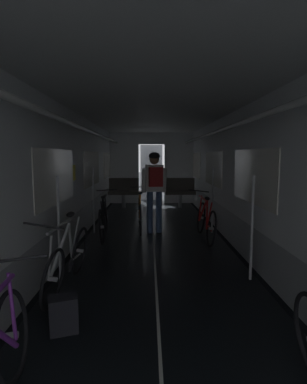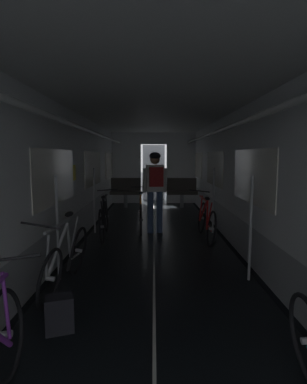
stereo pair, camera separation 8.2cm
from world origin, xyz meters
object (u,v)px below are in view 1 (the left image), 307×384
at_px(bench_seat_far_left, 124,190).
at_px(backpack_on_floor, 63,314).
at_px(bicycle_black, 104,219).
at_px(bicycle_silver, 68,259).
at_px(bicycle_red, 206,220).
at_px(bicycle_orange_in_aisle, 140,213).
at_px(bench_seat_far_right, 180,190).
at_px(person_cyclist_aisle, 155,183).

bearing_deg(bench_seat_far_left, backpack_on_floor, -89.98).
xyz_separation_m(bicycle_black, bicycle_silver, (-0.09, -2.47, -0.00)).
bearing_deg(bicycle_silver, bicycle_red, 47.30).
xyz_separation_m(bicycle_red, bicycle_orange_in_aisle, (-1.33, 0.81, 0.00)).
xyz_separation_m(bicycle_silver, bicycle_red, (2.13, 2.31, 0.00)).
bearing_deg(bench_seat_far_right, bicycle_orange_in_aisle, -110.93).
xyz_separation_m(bench_seat_far_right, person_cyclist_aisle, (-0.87, -3.38, 0.50)).
height_order(bench_seat_far_left, bench_seat_far_right, same).
xyz_separation_m(bench_seat_far_right, backpack_on_floor, (-1.80, -7.21, -0.40)).
bearing_deg(bicycle_silver, backpack_on_floor, -78.42).
height_order(bench_seat_far_right, backpack_on_floor, bench_seat_far_right).
xyz_separation_m(bench_seat_far_left, bicycle_silver, (-0.20, -6.23, -0.19)).
bearing_deg(bicycle_orange_in_aisle, bench_seat_far_right, 69.07).
bearing_deg(bicycle_red, bicycle_orange_in_aisle, 148.61).
bearing_deg(person_cyclist_aisle, bicycle_silver, -111.55).
bearing_deg(backpack_on_floor, bicycle_black, 91.81).
bearing_deg(bench_seat_far_right, bicycle_silver, -107.76).
bearing_deg(bicycle_orange_in_aisle, bicycle_silver, -104.49).
bearing_deg(bicycle_orange_in_aisle, bicycle_black, -137.60).
height_order(bench_seat_far_left, bicycle_red, same).
bearing_deg(person_cyclist_aisle, bicycle_black, -159.47).
bearing_deg(bicycle_black, bench_seat_far_right, 63.15).
xyz_separation_m(bench_seat_far_right, bicycle_orange_in_aisle, (-1.19, -3.11, -0.18)).
bearing_deg(bicycle_orange_in_aisle, backpack_on_floor, -98.43).
relative_size(bench_seat_far_right, bicycle_silver, 0.58).
xyz_separation_m(person_cyclist_aisle, backpack_on_floor, (-0.93, -3.83, -0.90)).
bearing_deg(backpack_on_floor, bicycle_orange_in_aisle, 81.57).
xyz_separation_m(bicycle_black, bicycle_red, (2.04, -0.16, -0.00)).
xyz_separation_m(bench_seat_far_left, backpack_on_floor, (0.00, -7.21, -0.40)).
bearing_deg(bicycle_black, bicycle_red, -4.35).
xyz_separation_m(person_cyclist_aisle, bicycle_orange_in_aisle, (-0.32, 0.27, -0.69)).
bearing_deg(bench_seat_far_right, backpack_on_floor, -104.01).
height_order(bicycle_silver, person_cyclist_aisle, person_cyclist_aisle).
bearing_deg(bicycle_red, bicycle_silver, -132.70).
xyz_separation_m(bench_seat_far_left, bench_seat_far_right, (1.80, 0.00, 0.00)).
distance_m(bench_seat_far_left, bicycle_orange_in_aisle, 3.18).
relative_size(bench_seat_far_right, bicycle_orange_in_aisle, 0.58).
xyz_separation_m(bicycle_silver, backpack_on_floor, (0.20, -0.97, -0.21)).
distance_m(bicycle_silver, bicycle_red, 3.14).
distance_m(bicycle_orange_in_aisle, backpack_on_floor, 4.14).
xyz_separation_m(bicycle_black, backpack_on_floor, (0.11, -3.44, -0.21)).
bearing_deg(bicycle_black, person_cyclist_aisle, 20.53).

